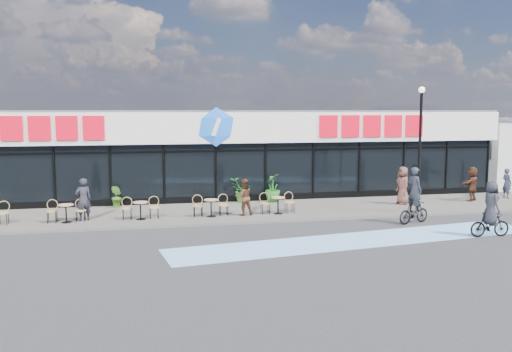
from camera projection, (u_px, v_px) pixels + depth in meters
The scene contains 19 objects.
ground at pixel (242, 236), 19.91m from camera, with size 120.00×120.00×0.00m, color #28282B.
sidewalk at pixel (224, 212), 24.28m from camera, with size 44.00×5.00×0.10m, color #56534C.
bike_lane at pixel (360, 240), 19.29m from camera, with size 14.00×2.20×0.01m, color #75A9DD.
building at pixel (208, 152), 29.27m from camera, with size 30.60×6.57×4.75m.
lamp_post at pixel (420, 139), 23.47m from camera, with size 0.28×0.28×5.51m.
bistro_set_2 at pixel (66, 211), 21.85m from camera, with size 1.54×0.62×0.90m.
bistro_set_3 at pixel (141, 208), 22.46m from camera, with size 1.54×0.62×0.90m.
bistro_set_4 at pixel (211, 206), 23.07m from camera, with size 1.54×0.62×0.90m.
bistro_set_5 at pixel (278, 203), 23.68m from camera, with size 1.54×0.62×0.90m.
potted_plant_left at pixel (117, 196), 25.17m from camera, with size 0.57×0.46×1.03m, color #406E1F.
potted_plant_mid at pixel (242, 190), 26.60m from camera, with size 1.08×0.94×1.20m, color #20691E.
potted_plant_right at pixel (273, 188), 26.74m from camera, with size 0.77×0.77×1.38m, color #1D5E1A.
patron_left at pixel (83, 199), 22.10m from camera, with size 0.64×0.42×1.75m, color black.
patron_right at pixel (244, 197), 23.23m from camera, with size 0.77×0.60×1.59m, color #492B1A.
pedestrian_a at pixel (403, 185), 25.95m from camera, with size 0.89×0.58×1.82m, color brown.
pedestrian_b at pixel (507, 183), 27.78m from camera, with size 0.56×0.37×1.54m, color #272C3D.
pedestrian_c at pixel (472, 184), 26.93m from camera, with size 1.60×0.51×1.72m, color #402516.
cyclist_a at pixel (490, 213), 19.65m from camera, with size 1.54×0.82×2.06m.
cyclist_b at pixel (414, 202), 21.98m from camera, with size 1.62×0.89×2.33m.
Camera 1 is at (-3.58, -19.18, 4.60)m, focal length 38.00 mm.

